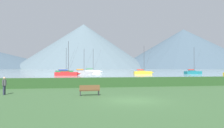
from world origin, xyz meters
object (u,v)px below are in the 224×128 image
object	(u,v)px
sailboat_slip_5	(92,71)
sailboat_slip_7	(83,72)
sailboat_slip_3	(67,73)
sailboat_slip_8	(143,72)
park_bench_near_path	(90,90)
person_standing_walker	(4,84)
sailboat_slip_2	(193,72)
sailboat_slip_6	(65,72)

from	to	relation	value
sailboat_slip_5	sailboat_slip_7	xyz separation A→B (m)	(-4.17, -12.87, -0.06)
sailboat_slip_3	sailboat_slip_8	bearing A→B (deg)	23.99
park_bench_near_path	person_standing_walker	xyz separation A→B (m)	(-7.69, 1.73, 0.44)
sailboat_slip_2	sailboat_slip_3	xyz separation A→B (m)	(-45.97, -8.44, 0.02)
sailboat_slip_8	sailboat_slip_2	bearing A→B (deg)	0.91
sailboat_slip_5	sailboat_slip_6	bearing A→B (deg)	-154.39
sailboat_slip_2	sailboat_slip_3	world-z (taller)	sailboat_slip_3
park_bench_near_path	sailboat_slip_6	bearing A→B (deg)	93.42
park_bench_near_path	person_standing_walker	world-z (taller)	person_standing_walker
sailboat_slip_2	sailboat_slip_7	xyz separation A→B (m)	(-40.97, 4.70, 0.01)
sailboat_slip_3	sailboat_slip_5	xyz separation A→B (m)	(9.17, 26.00, 0.05)
sailboat_slip_3	sailboat_slip_8	distance (m)	28.72
sailboat_slip_3	sailboat_slip_6	xyz separation A→B (m)	(-1.98, 22.00, 0.05)
park_bench_near_path	person_standing_walker	bearing A→B (deg)	165.11
sailboat_slip_5	sailboat_slip_8	distance (m)	23.85
sailboat_slip_6	park_bench_near_path	world-z (taller)	sailboat_slip_6
sailboat_slip_7	person_standing_walker	distance (m)	57.10
sailboat_slip_5	person_standing_walker	distance (m)	70.47
sailboat_slip_2	person_standing_walker	xyz separation A→B (m)	(-49.06, -51.83, 0.35)
sailboat_slip_7	sailboat_slip_8	world-z (taller)	sailboat_slip_8
sailboat_slip_7	person_standing_walker	bearing A→B (deg)	-102.62
sailboat_slip_3	sailboat_slip_7	xyz separation A→B (m)	(5.00, 13.14, -0.01)
sailboat_slip_5	park_bench_near_path	distance (m)	71.27
sailboat_slip_6	park_bench_near_path	distance (m)	67.45
sailboat_slip_5	park_bench_near_path	xyz separation A→B (m)	(-4.58, -71.12, -0.17)
sailboat_slip_5	sailboat_slip_8	xyz separation A→B (m)	(17.73, -15.94, -0.07)
sailboat_slip_2	park_bench_near_path	world-z (taller)	sailboat_slip_2
sailboat_slip_3	sailboat_slip_7	world-z (taller)	sailboat_slip_3
sailboat_slip_8	person_standing_walker	distance (m)	61.29
sailboat_slip_2	person_standing_walker	distance (m)	71.37
sailboat_slip_2	park_bench_near_path	xyz separation A→B (m)	(-41.37, -53.56, -0.09)
sailboat_slip_7	sailboat_slip_2	bearing A→B (deg)	-11.01
sailboat_slip_2	sailboat_slip_3	size ratio (longest dim) A/B	0.97
sailboat_slip_3	sailboat_slip_5	distance (m)	27.57
sailboat_slip_6	sailboat_slip_3	bearing A→B (deg)	-89.10
sailboat_slip_2	person_standing_walker	size ratio (longest dim) A/B	6.05
sailboat_slip_5	sailboat_slip_7	world-z (taller)	sailboat_slip_5
sailboat_slip_2	sailboat_slip_3	bearing A→B (deg)	-176.74
sailboat_slip_8	park_bench_near_path	distance (m)	59.52
sailboat_slip_3	sailboat_slip_8	world-z (taller)	sailboat_slip_8
person_standing_walker	sailboat_slip_6	bearing A→B (deg)	102.12
sailboat_slip_2	park_bench_near_path	distance (m)	67.68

